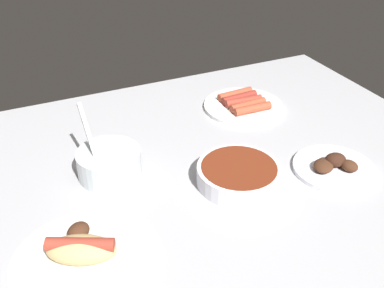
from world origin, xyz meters
The scene contains 6 objects.
ground_plane centered at (0.00, 0.00, -1.50)cm, with size 120.00×90.00×3.00cm, color #B2B2B7.
bowl_chili centered at (-2.31, 9.67, 2.32)cm, with size 17.78×17.78×4.20cm.
plate_grilled_meat centered at (-23.68, 14.71, 1.01)cm, with size 18.08×18.08×4.13cm.
bowl_coleslaw centered at (21.71, -4.53, 3.31)cm, with size 13.85×13.88×15.52cm.
plate_sausages centered at (-20.30, -19.26, 1.05)cm, with size 21.86×21.86×3.19cm.
plate_hotdog_assembled centered at (32.87, 18.07, 1.67)cm, with size 24.41×24.41×5.61cm.
Camera 1 is at (37.92, 74.15, 58.42)cm, focal length 41.57 mm.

